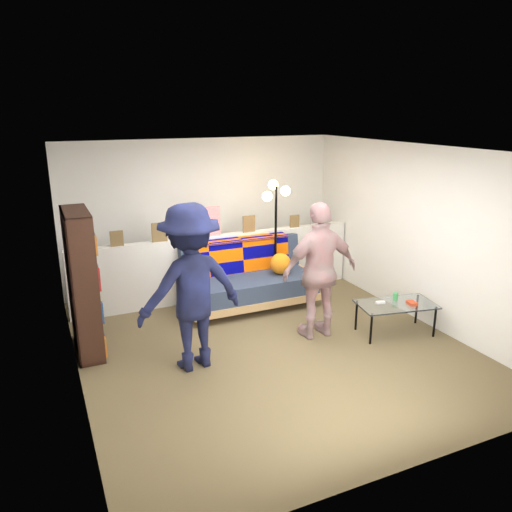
{
  "coord_description": "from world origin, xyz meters",
  "views": [
    {
      "loc": [
        -2.48,
        -5.12,
        2.85
      ],
      "look_at": [
        0.0,
        0.4,
        1.05
      ],
      "focal_mm": 35.0,
      "sensor_mm": 36.0,
      "label": 1
    }
  ],
  "objects_px": {
    "bookshelf": "(83,288)",
    "person_right": "(320,271)",
    "floor_lamp": "(275,216)",
    "coffee_table": "(396,305)",
    "person_left": "(191,288)",
    "futon_sofa": "(249,280)"
  },
  "relations": [
    {
      "from": "coffee_table",
      "to": "futon_sofa",
      "type": "bearing_deg",
      "value": 128.74
    },
    {
      "from": "coffee_table",
      "to": "floor_lamp",
      "type": "height_order",
      "value": "floor_lamp"
    },
    {
      "from": "person_right",
      "to": "floor_lamp",
      "type": "bearing_deg",
      "value": -93.46
    },
    {
      "from": "bookshelf",
      "to": "person_left",
      "type": "distance_m",
      "value": 1.38
    },
    {
      "from": "bookshelf",
      "to": "coffee_table",
      "type": "bearing_deg",
      "value": -16.97
    },
    {
      "from": "futon_sofa",
      "to": "person_right",
      "type": "height_order",
      "value": "person_right"
    },
    {
      "from": "person_left",
      "to": "person_right",
      "type": "bearing_deg",
      "value": 176.23
    },
    {
      "from": "bookshelf",
      "to": "floor_lamp",
      "type": "bearing_deg",
      "value": 14.16
    },
    {
      "from": "coffee_table",
      "to": "floor_lamp",
      "type": "bearing_deg",
      "value": 114.24
    },
    {
      "from": "floor_lamp",
      "to": "coffee_table",
      "type": "bearing_deg",
      "value": -65.76
    },
    {
      "from": "floor_lamp",
      "to": "person_right",
      "type": "relative_size",
      "value": 1.03
    },
    {
      "from": "futon_sofa",
      "to": "person_left",
      "type": "bearing_deg",
      "value": -133.04
    },
    {
      "from": "coffee_table",
      "to": "floor_lamp",
      "type": "xyz_separation_m",
      "value": [
        -0.84,
        1.87,
        0.9
      ]
    },
    {
      "from": "coffee_table",
      "to": "floor_lamp",
      "type": "relative_size",
      "value": 0.59
    },
    {
      "from": "bookshelf",
      "to": "coffee_table",
      "type": "relative_size",
      "value": 1.62
    },
    {
      "from": "bookshelf",
      "to": "person_right",
      "type": "height_order",
      "value": "person_right"
    },
    {
      "from": "bookshelf",
      "to": "coffee_table",
      "type": "height_order",
      "value": "bookshelf"
    },
    {
      "from": "bookshelf",
      "to": "floor_lamp",
      "type": "distance_m",
      "value": 3.02
    },
    {
      "from": "futon_sofa",
      "to": "coffee_table",
      "type": "relative_size",
      "value": 1.87
    },
    {
      "from": "bookshelf",
      "to": "person_right",
      "type": "xyz_separation_m",
      "value": [
        2.78,
        -0.78,
        0.07
      ]
    },
    {
      "from": "futon_sofa",
      "to": "bookshelf",
      "type": "bearing_deg",
      "value": -167.1
    },
    {
      "from": "bookshelf",
      "to": "floor_lamp",
      "type": "relative_size",
      "value": 0.96
    }
  ]
}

